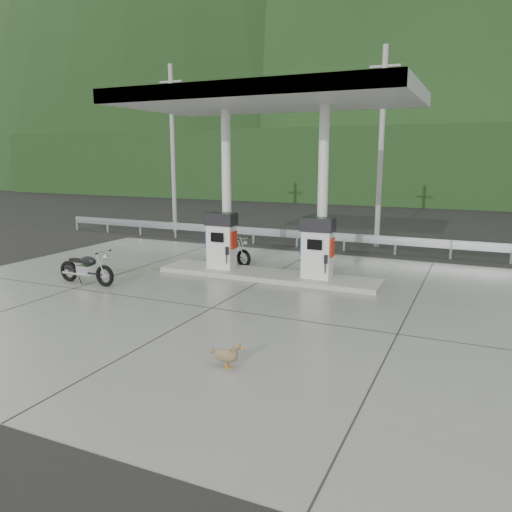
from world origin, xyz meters
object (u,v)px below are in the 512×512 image
at_px(motorcycle_left, 86,269).
at_px(duck, 226,356).
at_px(motorcycle_right, 230,252).
at_px(gas_pump_left, 221,241).
at_px(gas_pump_right, 317,248).

bearing_deg(motorcycle_left, duck, -27.32).
height_order(motorcycle_left, motorcycle_right, motorcycle_left).
bearing_deg(motorcycle_right, gas_pump_left, -55.28).
bearing_deg(gas_pump_left, motorcycle_right, 105.79).
bearing_deg(gas_pump_right, gas_pump_left, 180.00).
distance_m(gas_pump_left, motorcycle_left, 4.19).
height_order(motorcycle_left, duck, motorcycle_left).
distance_m(motorcycle_right, duck, 8.69).
height_order(gas_pump_left, motorcycle_right, gas_pump_left).
xyz_separation_m(gas_pump_right, motorcycle_right, (-3.56, 1.27, -0.61)).
bearing_deg(duck, motorcycle_left, 148.89).
relative_size(gas_pump_right, motorcycle_right, 0.97).
relative_size(gas_pump_left, motorcycle_left, 0.95).
xyz_separation_m(gas_pump_left, motorcycle_left, (-2.96, -2.90, -0.60)).
distance_m(gas_pump_left, motorcycle_right, 1.46).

